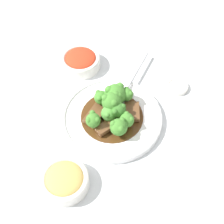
# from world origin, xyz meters

# --- Properties ---
(ground_plane) EXTENTS (4.00, 4.00, 0.00)m
(ground_plane) POSITION_xyz_m (0.00, 0.00, 0.00)
(ground_plane) COLOR silver
(main_plate) EXTENTS (0.26, 0.26, 0.02)m
(main_plate) POSITION_xyz_m (0.00, 0.00, 0.01)
(main_plate) COLOR white
(main_plate) RESTS_ON ground_plane
(beef_strip_0) EXTENTS (0.04, 0.06, 0.01)m
(beef_strip_0) POSITION_xyz_m (0.03, -0.03, 0.03)
(beef_strip_0) COLOR brown
(beef_strip_0) RESTS_ON main_plate
(beef_strip_1) EXTENTS (0.07, 0.06, 0.01)m
(beef_strip_1) POSITION_xyz_m (0.01, 0.05, 0.02)
(beef_strip_1) COLOR brown
(beef_strip_1) RESTS_ON main_plate
(beef_strip_2) EXTENTS (0.07, 0.08, 0.01)m
(beef_strip_2) POSITION_xyz_m (-0.02, -0.04, 0.02)
(beef_strip_2) COLOR brown
(beef_strip_2) RESTS_ON main_plate
(broccoli_floret_0) EXTENTS (0.06, 0.06, 0.06)m
(broccoli_floret_0) POSITION_xyz_m (-0.04, 0.03, 0.05)
(broccoli_floret_0) COLOR #8EB756
(broccoli_floret_0) RESTS_ON main_plate
(broccoli_floret_1) EXTENTS (0.04, 0.04, 0.05)m
(broccoli_floret_1) POSITION_xyz_m (0.01, -0.06, 0.05)
(broccoli_floret_1) COLOR #7FA84C
(broccoli_floret_1) RESTS_ON main_plate
(broccoli_floret_2) EXTENTS (0.04, 0.04, 0.04)m
(broccoli_floret_2) POSITION_xyz_m (0.01, -0.01, 0.04)
(broccoli_floret_2) COLOR #8EB756
(broccoli_floret_2) RESTS_ON main_plate
(broccoli_floret_3) EXTENTS (0.04, 0.04, 0.05)m
(broccoli_floret_3) POSITION_xyz_m (0.06, -0.01, 0.05)
(broccoli_floret_3) COLOR #7FA84C
(broccoli_floret_3) RESTS_ON main_plate
(broccoli_floret_4) EXTENTS (0.03, 0.03, 0.04)m
(broccoli_floret_4) POSITION_xyz_m (-0.03, 0.05, 0.05)
(broccoli_floret_4) COLOR #7FA84C
(broccoli_floret_4) RESTS_ON main_plate
(broccoli_floret_5) EXTENTS (0.04, 0.04, 0.05)m
(broccoli_floret_5) POSITION_xyz_m (0.01, 0.01, 0.05)
(broccoli_floret_5) COLOR #7FA84C
(broccoli_floret_5) RESTS_ON main_plate
(broccoli_floret_6) EXTENTS (0.05, 0.05, 0.06)m
(broccoli_floret_6) POSITION_xyz_m (-0.01, 0.01, 0.06)
(broccoli_floret_6) COLOR #7FA84C
(broccoli_floret_6) RESTS_ON main_plate
(broccoli_floret_7) EXTENTS (0.04, 0.04, 0.04)m
(broccoli_floret_7) POSITION_xyz_m (0.04, 0.02, 0.04)
(broccoli_floret_7) COLOR #7FA84C
(broccoli_floret_7) RESTS_ON main_plate
(broccoli_floret_8) EXTENTS (0.04, 0.04, 0.05)m
(broccoli_floret_8) POSITION_xyz_m (-0.04, -0.01, 0.05)
(broccoli_floret_8) COLOR #8EB756
(broccoli_floret_8) RESTS_ON main_plate
(serving_spoon) EXTENTS (0.17, 0.18, 0.01)m
(serving_spoon) POSITION_xyz_m (-0.06, 0.06, 0.03)
(serving_spoon) COLOR #B7B7BC
(serving_spoon) RESTS_ON main_plate
(side_bowl_kimchi) EXTENTS (0.11, 0.11, 0.04)m
(side_bowl_kimchi) POSITION_xyz_m (-0.22, -0.01, 0.02)
(side_bowl_kimchi) COLOR white
(side_bowl_kimchi) RESTS_ON ground_plane
(side_bowl_appetizer) EXTENTS (0.11, 0.11, 0.04)m
(side_bowl_appetizer) POSITION_xyz_m (0.13, -0.16, 0.02)
(side_bowl_appetizer) COLOR white
(side_bowl_appetizer) RESTS_ON ground_plane
(sauce_dish) EXTENTS (0.06, 0.06, 0.01)m
(sauce_dish) POSITION_xyz_m (-0.03, 0.21, 0.01)
(sauce_dish) COLOR white
(sauce_dish) RESTS_ON ground_plane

